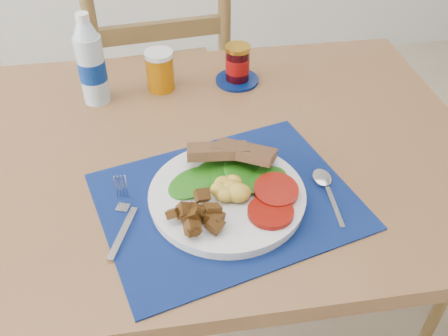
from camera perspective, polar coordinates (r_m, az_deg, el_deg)
name	(u,v)px	position (r m, az deg, el deg)	size (l,w,h in m)	color
table	(173,176)	(1.18, -5.84, -0.97)	(1.40, 0.90, 0.75)	brown
chair_far	(158,60)	(1.76, -7.50, 12.11)	(0.51, 0.49, 1.24)	brown
placemat	(227,201)	(1.00, 0.35, -3.76)	(0.49, 0.38, 0.00)	black
breakfast_plate	(224,194)	(0.98, 0.05, -3.00)	(0.31, 0.31, 0.07)	silver
fork	(123,217)	(0.98, -11.49, -5.46)	(0.06, 0.19, 0.00)	#B2B5BA
spoon	(326,187)	(1.04, 11.56, -2.16)	(0.04, 0.17, 0.00)	#B2B5BA
water_bottle	(91,64)	(1.28, -14.93, 11.39)	(0.07, 0.07, 0.23)	#ADBFCC
juice_glass	(160,72)	(1.32, -7.31, 10.87)	(0.07, 0.07, 0.10)	#A85E04
jam_on_saucer	(237,66)	(1.34, 1.55, 11.54)	(0.12, 0.12, 0.10)	#051854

